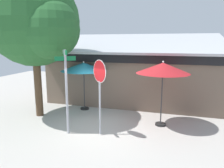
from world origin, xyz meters
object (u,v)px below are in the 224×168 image
Objects in this scene: stop_sign at (100,82)px; patio_umbrella_teal_left at (84,67)px; street_sign_post at (66,85)px; patio_umbrella_crimson_center at (163,69)px; shade_tree at (37,22)px.

stop_sign reaches higher than patio_umbrella_teal_left.
patio_umbrella_teal_left is at bearing 101.79° from street_sign_post.
patio_umbrella_crimson_center is at bearing 28.88° from street_sign_post.
shade_tree reaches higher than street_sign_post.
patio_umbrella_crimson_center is (2.13, 1.56, 0.40)m from stop_sign.
patio_umbrella_teal_left is at bearing 46.76° from shade_tree.
shade_tree is (-2.08, 1.37, 2.37)m from street_sign_post.
stop_sign is 4.14m from shade_tree.
street_sign_post is at bearing -78.21° from patio_umbrella_teal_left.
stop_sign is 3.22m from patio_umbrella_teal_left.
street_sign_post is 3.84m from patio_umbrella_crimson_center.
shade_tree is (-1.47, -1.56, 2.08)m from patio_umbrella_teal_left.
stop_sign is 0.44× the size of shade_tree.
street_sign_post reaches higher than stop_sign.
shade_tree is (-3.28, 1.09, 2.28)m from stop_sign.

